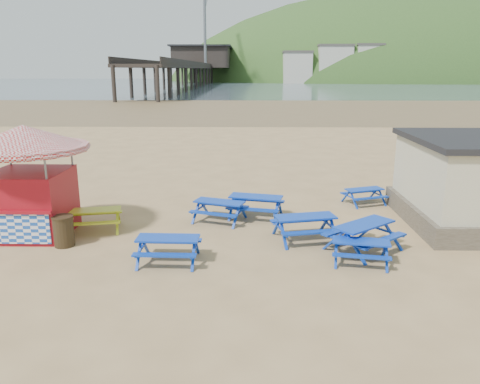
{
  "coord_description": "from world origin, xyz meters",
  "views": [
    {
      "loc": [
        1.04,
        -15.31,
        5.42
      ],
      "look_at": [
        0.73,
        1.5,
        1.0
      ],
      "focal_mm": 35.0,
      "sensor_mm": 36.0,
      "label": 1
    }
  ],
  "objects_px": {
    "picnic_table_blue_a": "(220,211)",
    "picnic_table_blue_b": "(256,207)",
    "litter_bin": "(64,231)",
    "picnic_table_yellow": "(95,220)",
    "ice_cream_kiosk": "(27,167)"
  },
  "relations": [
    {
      "from": "picnic_table_blue_a",
      "to": "picnic_table_blue_b",
      "type": "height_order",
      "value": "picnic_table_blue_b"
    },
    {
      "from": "picnic_table_blue_a",
      "to": "picnic_table_yellow",
      "type": "relative_size",
      "value": 1.08
    },
    {
      "from": "ice_cream_kiosk",
      "to": "litter_bin",
      "type": "relative_size",
      "value": 4.2
    },
    {
      "from": "picnic_table_blue_a",
      "to": "litter_bin",
      "type": "height_order",
      "value": "litter_bin"
    },
    {
      "from": "picnic_table_blue_b",
      "to": "picnic_table_yellow",
      "type": "relative_size",
      "value": 1.12
    },
    {
      "from": "picnic_table_yellow",
      "to": "ice_cream_kiosk",
      "type": "xyz_separation_m",
      "value": [
        -1.96,
        -0.42,
        1.96
      ]
    },
    {
      "from": "picnic_table_blue_b",
      "to": "picnic_table_yellow",
      "type": "distance_m",
      "value": 5.82
    },
    {
      "from": "picnic_table_blue_b",
      "to": "ice_cream_kiosk",
      "type": "relative_size",
      "value": 0.55
    },
    {
      "from": "picnic_table_blue_b",
      "to": "ice_cream_kiosk",
      "type": "bearing_deg",
      "value": -151.83
    },
    {
      "from": "picnic_table_blue_a",
      "to": "picnic_table_blue_b",
      "type": "bearing_deg",
      "value": 39.3
    },
    {
      "from": "picnic_table_blue_b",
      "to": "ice_cream_kiosk",
      "type": "distance_m",
      "value": 8.05
    },
    {
      "from": "picnic_table_yellow",
      "to": "picnic_table_blue_a",
      "type": "bearing_deg",
      "value": 2.69
    },
    {
      "from": "picnic_table_blue_b",
      "to": "picnic_table_yellow",
      "type": "bearing_deg",
      "value": -150.86
    },
    {
      "from": "picnic_table_blue_b",
      "to": "litter_bin",
      "type": "relative_size",
      "value": 2.3
    },
    {
      "from": "litter_bin",
      "to": "picnic_table_yellow",
      "type": "bearing_deg",
      "value": 71.55
    }
  ]
}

